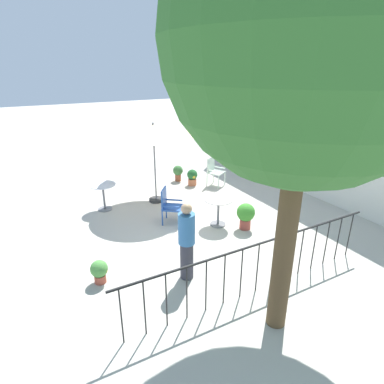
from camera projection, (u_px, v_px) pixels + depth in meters
name	position (u px, v px, depth m)	size (l,w,h in m)	color
ground_plane	(180.00, 222.00, 8.57)	(60.00, 60.00, 0.00)	#B7B0A4
villa_facade	(314.00, 136.00, 9.97)	(10.27, 0.30, 3.66)	silver
terrace_railing	(258.00, 259.00, 5.73)	(0.03, 5.41, 1.01)	black
shade_tree	(318.00, 35.00, 3.64)	(3.76, 3.58, 6.01)	brown
patio_umbrella_0	(153.00, 131.00, 9.08)	(2.49, 2.49, 2.40)	#2D2D2D
cafe_table_0	(103.00, 192.00, 9.11)	(0.72, 0.72, 0.78)	silver
cafe_table_1	(218.00, 207.00, 8.23)	(0.74, 0.74, 0.74)	silver
patio_chair_0	(169.00, 204.00, 8.37)	(0.68, 0.68, 0.95)	#274E9C
patio_chair_1	(214.00, 170.00, 11.00)	(0.66, 0.66, 0.97)	white
potted_plant_0	(178.00, 172.00, 11.48)	(0.36, 0.36, 0.57)	#A15235
potted_plant_1	(99.00, 271.00, 6.11)	(0.33, 0.33, 0.47)	#B5513C
potted_plant_2	(246.00, 214.00, 8.09)	(0.46, 0.46, 0.69)	#A4473C
potted_plant_3	(192.00, 177.00, 11.07)	(0.38, 0.36, 0.56)	#C46A46
standing_person	(187.00, 241.00, 6.06)	(0.40, 0.40, 1.59)	#33333D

